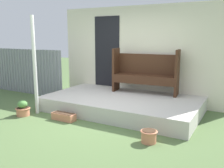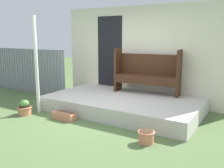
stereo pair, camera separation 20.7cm
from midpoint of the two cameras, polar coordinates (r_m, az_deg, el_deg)
name	(u,v)px [view 1 (the left image)]	position (r m, az deg, el deg)	size (l,w,h in m)	color
ground_plane	(93,122)	(5.40, -5.50, -8.65)	(24.00, 24.00, 0.00)	#516B3D
porch_slab	(122,104)	(6.11, 1.27, -4.57)	(3.67, 2.07, 0.34)	beige
house_wall	(138,55)	(6.88, 5.15, 6.72)	(4.87, 0.08, 2.60)	beige
fence_corrugated	(23,71)	(8.45, -20.28, 2.77)	(3.11, 0.05, 1.40)	gray
support_post	(35,66)	(6.03, -18.21, 3.97)	(0.08, 0.08, 2.26)	white
bench	(145,71)	(6.47, 6.73, 2.99)	(1.71, 0.55, 1.14)	#422616
flower_pot_left	(23,109)	(6.14, -20.63, -5.35)	(0.33, 0.33, 0.36)	tan
flower_pot_middle	(149,136)	(4.40, 7.06, -11.67)	(0.30, 0.30, 0.22)	tan
planter_box_rect	(64,117)	(5.59, -12.02, -7.30)	(0.54, 0.20, 0.16)	tan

